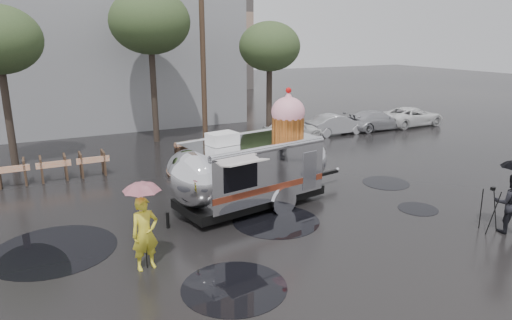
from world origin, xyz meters
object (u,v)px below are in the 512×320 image
person_right (510,203)px  tripod (490,206)px  airstream_trailer (253,166)px  person_left (145,234)px

person_right → tripod: size_ratio=1.30×
airstream_trailer → person_left: size_ratio=3.93×
airstream_trailer → person_right: 7.95m
person_right → tripod: (-0.45, 0.31, -0.10)m
airstream_trailer → tripod: 7.42m
airstream_trailer → person_right: (5.80, -5.42, -0.51)m
person_left → tripod: person_left is taller
tripod → person_right: bearing=-34.8°
person_right → tripod: bearing=8.7°
airstream_trailer → person_left: (-4.37, -2.73, -0.47)m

